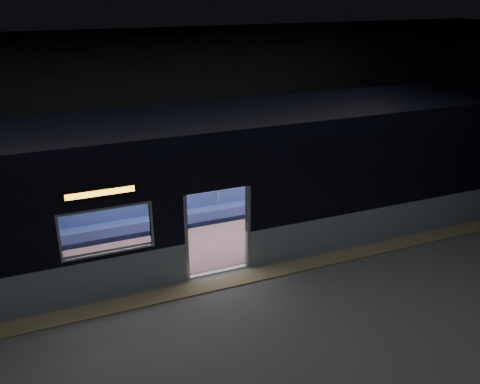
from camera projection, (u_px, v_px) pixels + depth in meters
station_floor at (235, 296)px, 10.87m from camera, size 24.00×14.00×0.01m
station_envelope at (234, 129)px, 9.48m from camera, size 24.00×14.00×5.00m
tactile_strip at (226, 282)px, 11.33m from camera, size 22.80×0.50×0.03m
metro_car at (196, 176)px, 12.35m from camera, size 18.00×3.04×3.35m
passenger at (287, 184)px, 14.67m from camera, size 0.41×0.71×1.41m
handbag at (292, 191)px, 14.52m from camera, size 0.37×0.34×0.15m
transit_map at (341, 152)px, 15.37m from camera, size 0.95×0.03×0.62m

